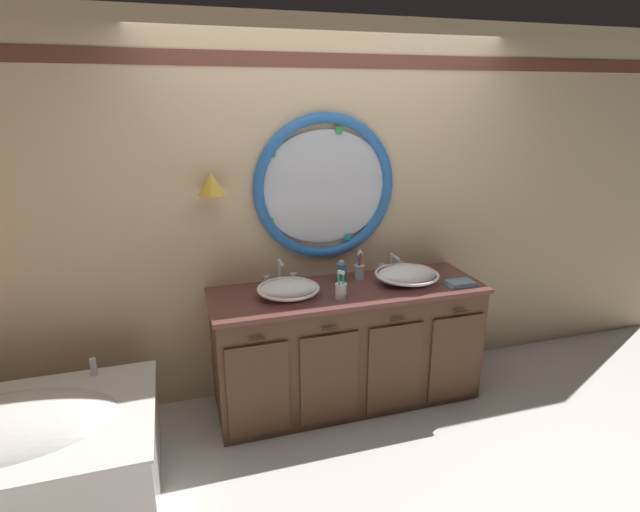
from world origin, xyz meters
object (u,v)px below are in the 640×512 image
toothbrush_holder_left (341,290)px  sink_basin_right (407,275)px  toothbrush_holder_right (359,270)px  soap_dispenser (341,272)px  bathtub (4,458)px  folded_hand_towel (460,283)px  sink_basin_left (288,289)px

toothbrush_holder_left → sink_basin_right: bearing=13.7°
sink_basin_right → toothbrush_holder_left: (-0.53, -0.13, -0.00)m
sink_basin_right → toothbrush_holder_right: bearing=146.7°
soap_dispenser → toothbrush_holder_left: bearing=-110.0°
bathtub → soap_dispenser: bearing=15.1°
sink_basin_right → soap_dispenser: soap_dispenser is taller
bathtub → folded_hand_towel: bearing=4.9°
sink_basin_right → folded_hand_towel: (0.33, -0.15, -0.05)m
sink_basin_left → toothbrush_holder_left: size_ratio=2.03×
sink_basin_left → toothbrush_holder_left: toothbrush_holder_left is taller
toothbrush_holder_right → soap_dispenser: 0.14m
toothbrush_holder_left → folded_hand_towel: bearing=-1.3°
folded_hand_towel → sink_basin_left: bearing=172.8°
soap_dispenser → sink_basin_right: bearing=-21.4°
toothbrush_holder_left → soap_dispenser: 0.31m
bathtub → toothbrush_holder_right: (2.20, 0.57, 0.62)m
toothbrush_holder_left → folded_hand_towel: 0.87m
sink_basin_right → bathtub: bearing=-171.1°
bathtub → toothbrush_holder_right: 2.35m
folded_hand_towel → soap_dispenser: bearing=157.5°
bathtub → toothbrush_holder_right: size_ratio=7.00×
toothbrush_holder_right → bathtub: bearing=-165.4°
toothbrush_holder_left → toothbrush_holder_right: 0.40m
sink_basin_left → folded_hand_towel: bearing=-7.2°
sink_basin_left → toothbrush_holder_right: size_ratio=1.87×
sink_basin_left → bathtub: bearing=-166.6°
sink_basin_left → sink_basin_right: 0.85m
sink_basin_left → folded_hand_towel: sink_basin_left is taller
bathtub → toothbrush_holder_left: (1.95, 0.26, 0.62)m
bathtub → soap_dispenser: (2.05, 0.56, 0.63)m
bathtub → toothbrush_holder_left: 2.06m
bathtub → sink_basin_left: sink_basin_left is taller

